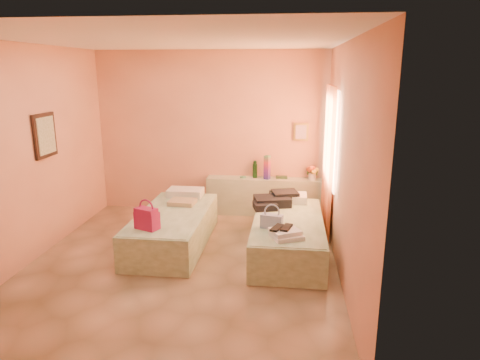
# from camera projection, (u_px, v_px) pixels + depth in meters

# --- Properties ---
(ground) EXTENTS (4.50, 4.50, 0.00)m
(ground) POSITION_uv_depth(u_px,v_px,m) (183.00, 263.00, 5.63)
(ground) COLOR tan
(ground) RESTS_ON ground
(room_walls) EXTENTS (4.02, 4.51, 2.81)m
(room_walls) POSITION_uv_depth(u_px,v_px,m) (204.00, 122.00, 5.70)
(room_walls) COLOR #E5A27A
(room_walls) RESTS_ON ground
(headboard_ledge) EXTENTS (2.05, 0.30, 0.65)m
(headboard_ledge) POSITION_uv_depth(u_px,v_px,m) (266.00, 196.00, 7.46)
(headboard_ledge) COLOR #ADB796
(headboard_ledge) RESTS_ON ground
(bed_left) EXTENTS (0.92, 2.01, 0.50)m
(bed_left) POSITION_uv_depth(u_px,v_px,m) (173.00, 228.00, 6.16)
(bed_left) COLOR beige
(bed_left) RESTS_ON ground
(bed_right) EXTENTS (0.92, 2.01, 0.50)m
(bed_right) POSITION_uv_depth(u_px,v_px,m) (288.00, 236.00, 5.88)
(bed_right) COLOR beige
(bed_right) RESTS_ON ground
(water_bottle) EXTENTS (0.09, 0.09, 0.28)m
(water_bottle) POSITION_uv_depth(u_px,v_px,m) (255.00, 170.00, 7.40)
(water_bottle) COLOR #163E1B
(water_bottle) RESTS_ON headboard_ledge
(rainbow_box) EXTENTS (0.12, 0.12, 0.41)m
(rainbow_box) POSITION_uv_depth(u_px,v_px,m) (267.00, 167.00, 7.29)
(rainbow_box) COLOR #9A1249
(rainbow_box) RESTS_ON headboard_ledge
(small_dish) EXTENTS (0.14, 0.14, 0.03)m
(small_dish) POSITION_uv_depth(u_px,v_px,m) (243.00, 177.00, 7.41)
(small_dish) COLOR #4F926B
(small_dish) RESTS_ON headboard_ledge
(green_book) EXTENTS (0.20, 0.15, 0.03)m
(green_book) POSITION_uv_depth(u_px,v_px,m) (282.00, 177.00, 7.39)
(green_book) COLOR #234225
(green_book) RESTS_ON headboard_ledge
(flower_vase) EXTENTS (0.26, 0.26, 0.29)m
(flower_vase) POSITION_uv_depth(u_px,v_px,m) (312.00, 172.00, 7.24)
(flower_vase) COLOR silver
(flower_vase) RESTS_ON headboard_ledge
(magenta_handbag) EXTENTS (0.34, 0.27, 0.28)m
(magenta_handbag) POSITION_uv_depth(u_px,v_px,m) (147.00, 218.00, 5.42)
(magenta_handbag) COLOR #9A1249
(magenta_handbag) RESTS_ON bed_left
(khaki_garment) EXTENTS (0.41, 0.33, 0.07)m
(khaki_garment) POSITION_uv_depth(u_px,v_px,m) (182.00, 202.00, 6.45)
(khaki_garment) COLOR tan
(khaki_garment) RESTS_ON bed_left
(clothes_pile) EXTENTS (0.68, 0.68, 0.17)m
(clothes_pile) POSITION_uv_depth(u_px,v_px,m) (275.00, 200.00, 6.38)
(clothes_pile) COLOR black
(clothes_pile) RESTS_ON bed_right
(blue_handbag) EXTENTS (0.30, 0.18, 0.18)m
(blue_handbag) POSITION_uv_depth(u_px,v_px,m) (272.00, 221.00, 5.46)
(blue_handbag) COLOR #4567A7
(blue_handbag) RESTS_ON bed_right
(towel_stack) EXTENTS (0.44, 0.42, 0.10)m
(towel_stack) POSITION_uv_depth(u_px,v_px,m) (287.00, 234.00, 5.15)
(towel_stack) COLOR white
(towel_stack) RESTS_ON bed_right
(sandal_pair) EXTENTS (0.26, 0.30, 0.03)m
(sandal_pair) POSITION_uv_depth(u_px,v_px,m) (282.00, 228.00, 5.17)
(sandal_pair) COLOR black
(sandal_pair) RESTS_ON towel_stack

